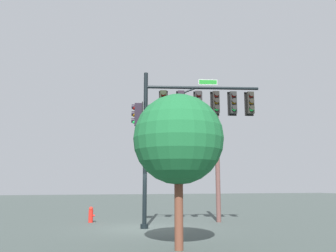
{
  "coord_description": "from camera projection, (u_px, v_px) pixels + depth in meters",
  "views": [
    {
      "loc": [
        -3.74,
        -16.2,
        1.98
      ],
      "look_at": [
        1.0,
        -0.49,
        4.77
      ],
      "focal_mm": 37.2,
      "sensor_mm": 36.0,
      "label": 1
    }
  ],
  "objects": [
    {
      "name": "fire_hydrant",
      "position": [
        91.0,
        215.0,
        18.69
      ],
      "size": [
        0.33,
        0.24,
        0.83
      ],
      "color": "red",
      "rests_on": "ground_plane"
    },
    {
      "name": "signal_pole_assembly",
      "position": [
        188.0,
        111.0,
        17.05
      ],
      "size": [
        6.18,
        2.03,
        7.47
      ],
      "color": "black",
      "rests_on": "ground_plane"
    },
    {
      "name": "tree_near",
      "position": [
        178.0,
        139.0,
        11.24
      ],
      "size": [
        2.92,
        2.92,
        4.91
      ],
      "color": "brown",
      "rests_on": "ground_plane"
    },
    {
      "name": "utility_pole",
      "position": [
        217.0,
        155.0,
        19.42
      ],
      "size": [
        0.64,
        1.76,
        7.0
      ],
      "color": "brown",
      "rests_on": "ground_plane"
    },
    {
      "name": "ground_plane",
      "position": [
        144.0,
        229.0,
        16.03
      ],
      "size": [
        120.0,
        120.0,
        0.0
      ],
      "primitive_type": "plane",
      "color": "#3E4945"
    }
  ]
}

